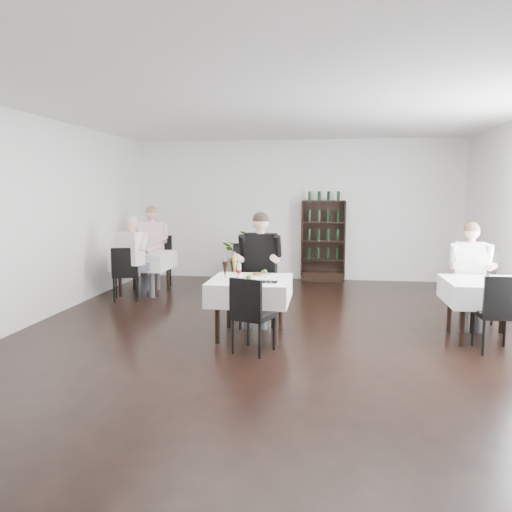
{
  "coord_description": "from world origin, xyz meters",
  "views": [
    {
      "loc": [
        0.68,
        -6.34,
        1.9
      ],
      "look_at": [
        -0.25,
        0.2,
        1.05
      ],
      "focal_mm": 35.0,
      "sensor_mm": 36.0,
      "label": 1
    }
  ],
  "objects": [
    {
      "name": "right_table",
      "position": [
        2.7,
        0.3,
        0.62
      ],
      "size": [
        0.98,
        0.98,
        0.77
      ],
      "color": "black",
      "rests_on": "ground"
    },
    {
      "name": "potted_tree",
      "position": [
        -1.03,
        4.17,
        0.55
      ],
      "size": [
        1.04,
        0.92,
        1.09
      ],
      "primitive_type": "imported",
      "rotation": [
        0.0,
        0.0,
        0.07
      ],
      "color": "#2C6121",
      "rests_on": "ground"
    },
    {
      "name": "left_chair_near",
      "position": [
        -2.78,
        1.8,
        0.54
      ],
      "size": [
        0.55,
        0.55,
        0.95
      ],
      "color": "black",
      "rests_on": "ground"
    },
    {
      "name": "right_chair_far",
      "position": [
        2.83,
        0.88,
        0.6
      ],
      "size": [
        0.51,
        0.51,
        1.06
      ],
      "color": "black",
      "rests_on": "ground"
    },
    {
      "name": "pepper_mill",
      "position": [
        2.73,
        0.31,
        0.82
      ],
      "size": [
        0.05,
        0.05,
        0.1
      ],
      "primitive_type": "cylinder",
      "rotation": [
        0.0,
        0.0,
        -0.42
      ],
      "color": "black",
      "rests_on": "right_table"
    },
    {
      "name": "wine_shelf",
      "position": [
        0.6,
        4.31,
        0.85
      ],
      "size": [
        0.9,
        0.28,
        1.75
      ],
      "color": "black",
      "rests_on": "ground"
    },
    {
      "name": "diner_main",
      "position": [
        -0.27,
        0.67,
        0.94
      ],
      "size": [
        0.62,
        0.63,
        1.62
      ],
      "color": "#45464E",
      "rests_on": "ground"
    },
    {
      "name": "left_table",
      "position": [
        -2.7,
        2.5,
        0.62
      ],
      "size": [
        0.98,
        0.98,
        0.77
      ],
      "color": "black",
      "rests_on": "ground"
    },
    {
      "name": "diner_left_near",
      "position": [
        -2.64,
        1.93,
        0.87
      ],
      "size": [
        0.67,
        0.71,
        1.5
      ],
      "color": "#45464E",
      "rests_on": "ground"
    },
    {
      "name": "plate_near",
      "position": [
        -0.34,
        -0.22,
        0.79
      ],
      "size": [
        0.27,
        0.27,
        0.08
      ],
      "color": "white",
      "rests_on": "main_table"
    },
    {
      "name": "left_chair_far",
      "position": [
        -2.69,
        3.26,
        0.59
      ],
      "size": [
        0.62,
        0.62,
        1.03
      ],
      "color": "black",
      "rests_on": "ground"
    },
    {
      "name": "coke_bottle",
      "position": [
        -0.46,
        0.07,
        0.87
      ],
      "size": [
        0.06,
        0.06,
        0.24
      ],
      "color": "silver",
      "rests_on": "main_table"
    },
    {
      "name": "right_chair_near",
      "position": [
        2.69,
        -0.28,
        0.54
      ],
      "size": [
        0.44,
        0.45,
        0.94
      ],
      "color": "black",
      "rests_on": "ground"
    },
    {
      "name": "plate_far",
      "position": [
        -0.2,
        0.26,
        0.79
      ],
      "size": [
        0.3,
        0.3,
        0.08
      ],
      "color": "white",
      "rests_on": "main_table"
    },
    {
      "name": "main_table",
      "position": [
        -0.3,
        0.0,
        0.62
      ],
      "size": [
        1.03,
        1.03,
        0.77
      ],
      "color": "black",
      "rests_on": "ground"
    },
    {
      "name": "pilsner_lager",
      "position": [
        -0.53,
        0.14,
        0.91
      ],
      "size": [
        0.08,
        0.08,
        0.33
      ],
      "color": "#BB8F2F",
      "rests_on": "main_table"
    },
    {
      "name": "main_chair_near",
      "position": [
        -0.19,
        -0.71,
        0.52
      ],
      "size": [
        0.54,
        0.54,
        0.91
      ],
      "color": "black",
      "rests_on": "ground"
    },
    {
      "name": "pilsner_dark",
      "position": [
        -0.63,
        -0.02,
        0.89
      ],
      "size": [
        0.07,
        0.07,
        0.28
      ],
      "color": "black",
      "rests_on": "main_table"
    },
    {
      "name": "room_shell",
      "position": [
        0.0,
        0.0,
        1.5
      ],
      "size": [
        9.0,
        9.0,
        9.0
      ],
      "color": "black",
      "rests_on": "ground"
    },
    {
      "name": "diner_right_far",
      "position": [
        2.68,
        0.89,
        0.86
      ],
      "size": [
        0.59,
        0.6,
        1.48
      ],
      "color": "#45464E",
      "rests_on": "ground"
    },
    {
      "name": "main_chair_far",
      "position": [
        -0.37,
        0.68,
        0.66
      ],
      "size": [
        0.67,
        0.67,
        1.16
      ],
      "color": "black",
      "rests_on": "ground"
    },
    {
      "name": "napkin_cutlery",
      "position": [
        -0.02,
        -0.2,
        0.78
      ],
      "size": [
        0.2,
        0.22,
        0.02
      ],
      "color": "black",
      "rests_on": "main_table"
    },
    {
      "name": "diner_left_far",
      "position": [
        -2.75,
        3.08,
        0.94
      ],
      "size": [
        0.67,
        0.71,
        1.62
      ],
      "color": "#45464E",
      "rests_on": "ground"
    }
  ]
}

